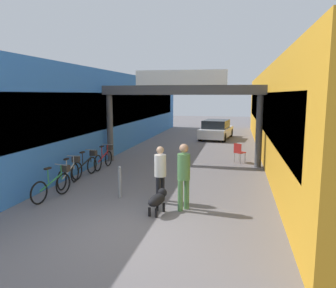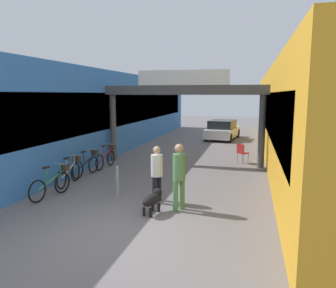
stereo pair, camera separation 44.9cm
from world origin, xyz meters
name	(u,v)px [view 2 (the right image)]	position (x,y,z in m)	size (l,w,h in m)	color
ground_plane	(117,230)	(0.00, 0.00, 0.00)	(80.00, 80.00, 0.00)	slate
storefront_left	(109,111)	(-5.09, 11.00, 2.11)	(3.00, 26.00, 4.21)	blue
storefront_right	(296,114)	(5.09, 11.00, 2.11)	(3.00, 26.00, 4.21)	gold
arcade_sign_gateway	(183,98)	(0.00, 7.50, 2.93)	(7.40, 0.47, 4.12)	#4C4C4F
pedestrian_with_dog	(179,172)	(1.09, 1.67, 1.04)	(0.47, 0.47, 1.80)	#4C7F47
pedestrian_companion	(157,170)	(0.33, 2.20, 0.93)	(0.42, 0.42, 1.63)	black
dog_on_leash	(153,199)	(0.48, 1.27, 0.38)	(0.48, 0.86, 0.61)	black
bicycle_green_nearest	(53,183)	(-2.87, 1.87, 0.44)	(0.48, 1.67, 0.98)	black
bicycle_silver_second	(70,172)	(-3.11, 3.26, 0.44)	(0.46, 1.69, 0.98)	black
bicycle_black_third	(87,164)	(-3.13, 4.55, 0.44)	(0.46, 1.69, 0.98)	black
bicycle_red_farthest	(107,157)	(-3.01, 6.00, 0.44)	(0.46, 1.69, 0.98)	black
bollard_post_metal	(117,181)	(-0.96, 2.33, 0.50)	(0.10, 0.10, 0.97)	gray
cafe_chair_red_nearer	(242,152)	(2.55, 8.25, 0.54)	(0.56, 0.56, 0.89)	gray
parked_car_white	(223,130)	(1.01, 16.19, 0.64)	(2.26, 4.19, 1.33)	silver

